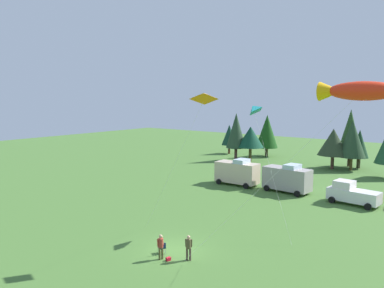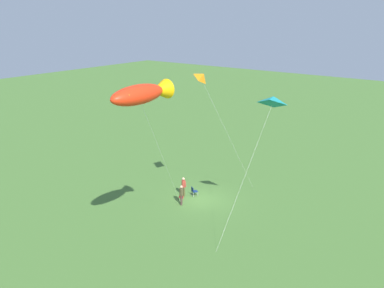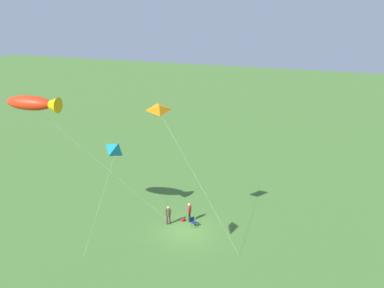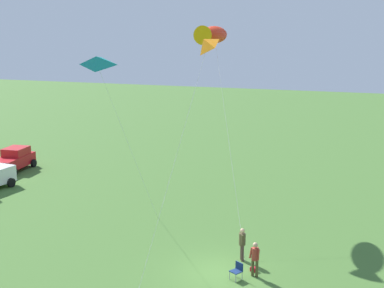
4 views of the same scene
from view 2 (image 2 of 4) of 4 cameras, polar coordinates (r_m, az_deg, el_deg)
ground_plane at (r=39.30m, az=1.17°, el=-7.08°), size 160.00×160.00×0.00m
person_kite_flyer at (r=37.94m, az=-1.35°, el=-6.30°), size 0.50×0.46×1.74m
folding_chair at (r=39.87m, az=0.22°, el=-5.95°), size 0.66×0.66×0.82m
person_spectator at (r=39.67m, az=-1.09°, el=-5.24°), size 0.41×0.55×1.74m
backpack_on_grass at (r=39.55m, az=-1.38°, el=-6.74°), size 0.28×0.36×0.22m
kite_large_fish at (r=25.67m, az=-6.21°, el=6.38°), size 11.60×5.35×11.89m
kite_delta_orange at (r=34.22m, az=1.53°, el=8.46°), size 7.59×1.76×11.43m
kite_delta_teal at (r=30.85m, az=10.28°, el=5.47°), size 5.00×2.39×10.47m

